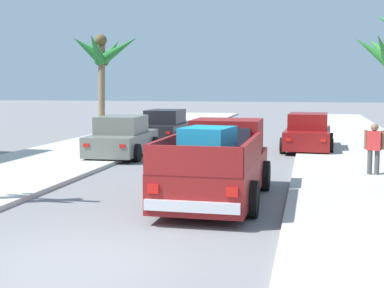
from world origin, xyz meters
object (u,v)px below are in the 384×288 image
at_px(pickup_truck, 217,165).
at_px(car_right_near, 308,133).
at_px(palm_tree_left_mid, 102,55).
at_px(car_left_near, 166,127).
at_px(car_left_mid, 122,138).
at_px(pedestrian, 374,147).

height_order(pickup_truck, car_right_near, pickup_truck).
height_order(car_right_near, palm_tree_left_mid, palm_tree_left_mid).
height_order(car_left_near, car_left_mid, same).
relative_size(palm_tree_left_mid, pedestrian, 3.35).
bearing_deg(pickup_truck, palm_tree_left_mid, 120.66).
bearing_deg(pickup_truck, pedestrian, 44.18).
xyz_separation_m(car_left_near, car_left_mid, (-0.26, -5.31, 0.00)).
height_order(car_right_near, pedestrian, pedestrian).
bearing_deg(car_left_mid, palm_tree_left_mid, 116.36).
relative_size(car_left_near, palm_tree_left_mid, 0.80).
distance_m(car_right_near, car_left_mid, 7.61).
xyz_separation_m(pickup_truck, pedestrian, (3.91, 3.80, 0.10)).
xyz_separation_m(car_right_near, pedestrian, (1.87, -6.43, 0.20)).
bearing_deg(car_left_near, pedestrian, -44.64).
distance_m(pickup_truck, car_right_near, 10.42).
xyz_separation_m(palm_tree_left_mid, pedestrian, (12.37, -10.49, -3.33)).
bearing_deg(car_left_mid, pickup_truck, -55.00).
bearing_deg(pedestrian, car_left_mid, 160.94).
height_order(car_left_near, palm_tree_left_mid, palm_tree_left_mid).
bearing_deg(pedestrian, car_right_near, 106.23).
relative_size(pickup_truck, car_right_near, 1.21).
bearing_deg(car_left_mid, car_right_near, 26.85).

